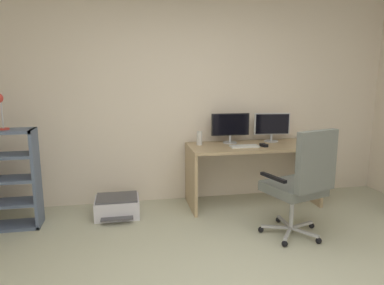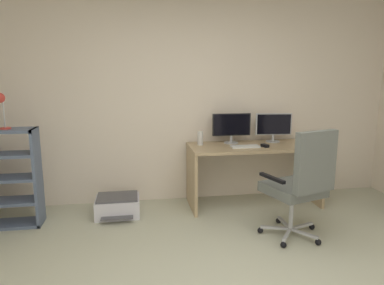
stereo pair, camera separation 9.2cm
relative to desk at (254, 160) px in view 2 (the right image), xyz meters
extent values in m
cube|color=silver|center=(-0.82, 0.40, 0.83)|extent=(5.48, 0.10, 2.78)
cube|color=tan|center=(0.00, 0.00, 0.18)|extent=(1.61, 0.67, 0.04)
cube|color=tan|center=(-0.79, 0.00, -0.20)|extent=(0.04, 0.64, 0.72)
cube|color=tan|center=(0.79, 0.00, -0.20)|extent=(0.04, 0.64, 0.72)
cylinder|color=#B2B5B7|center=(-0.25, 0.17, 0.20)|extent=(0.18, 0.18, 0.01)
cylinder|color=#B2B5B7|center=(-0.25, 0.17, 0.26)|extent=(0.03, 0.03, 0.10)
cube|color=black|center=(-0.25, 0.17, 0.43)|extent=(0.48, 0.04, 0.28)
cube|color=black|center=(-0.25, 0.15, 0.43)|extent=(0.45, 0.01, 0.25)
cylinder|color=#B2B5B7|center=(0.31, 0.17, 0.20)|extent=(0.18, 0.18, 0.01)
cylinder|color=#B2B5B7|center=(0.31, 0.17, 0.25)|extent=(0.03, 0.03, 0.10)
cube|color=#B7BABC|center=(0.31, 0.17, 0.43)|extent=(0.47, 0.08, 0.27)
cube|color=black|center=(0.30, 0.15, 0.43)|extent=(0.43, 0.05, 0.25)
cube|color=silver|center=(-0.16, -0.11, 0.20)|extent=(0.34, 0.13, 0.02)
cube|color=black|center=(0.08, -0.13, 0.21)|extent=(0.08, 0.11, 0.03)
cylinder|color=silver|center=(-0.66, 0.12, 0.28)|extent=(0.07, 0.07, 0.17)
cube|color=#B7BABC|center=(0.22, -0.88, -0.50)|extent=(0.30, 0.12, 0.02)
sphere|color=black|center=(0.37, -0.83, -0.54)|extent=(0.06, 0.06, 0.06)
cube|color=#B7BABC|center=(0.08, -0.77, -0.50)|extent=(0.03, 0.30, 0.02)
sphere|color=black|center=(0.08, -0.62, -0.54)|extent=(0.06, 0.06, 0.06)
cube|color=#B7BABC|center=(-0.06, -0.88, -0.50)|extent=(0.29, 0.13, 0.02)
sphere|color=black|center=(-0.20, -0.83, -0.54)|extent=(0.06, 0.06, 0.06)
cube|color=#B7BABC|center=(-0.01, -1.04, -0.50)|extent=(0.20, 0.26, 0.02)
sphere|color=black|center=(-0.10, -1.16, -0.54)|extent=(0.06, 0.06, 0.06)
cube|color=#B7BABC|center=(0.17, -1.05, -0.50)|extent=(0.20, 0.26, 0.02)
sphere|color=black|center=(0.26, -1.17, -0.54)|extent=(0.06, 0.06, 0.06)
cylinder|color=#B7BABC|center=(0.08, -0.92, -0.31)|extent=(0.04, 0.04, 0.37)
cube|color=slate|center=(0.08, -0.92, -0.07)|extent=(0.62, 0.61, 0.10)
cube|color=slate|center=(0.16, -1.18, 0.27)|extent=(0.46, 0.20, 0.57)
cube|color=black|center=(-0.17, -1.00, 0.08)|extent=(0.14, 0.34, 0.03)
cube|color=black|center=(0.34, -0.84, 0.08)|extent=(0.14, 0.34, 0.03)
cube|color=slate|center=(-2.50, -0.20, -0.03)|extent=(0.03, 0.29, 1.06)
cube|color=slate|center=(-2.93, -0.20, -0.55)|extent=(0.90, 0.29, 0.03)
cylinder|color=red|center=(-2.77, -0.20, 0.50)|extent=(0.11, 0.11, 0.02)
cylinder|color=silver|center=(-2.77, -0.20, 0.65)|extent=(0.01, 0.01, 0.27)
cube|color=silver|center=(-1.68, -0.10, -0.46)|extent=(0.50, 0.38, 0.21)
cube|color=#4C4C51|center=(-1.68, -0.10, -0.34)|extent=(0.46, 0.35, 0.02)
cube|color=#4C4C51|center=(-1.68, -0.33, -0.50)|extent=(0.35, 0.10, 0.01)
camera|label=1|loc=(-1.55, -4.05, 1.05)|focal=32.91mm
camera|label=2|loc=(-1.46, -4.07, 1.05)|focal=32.91mm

